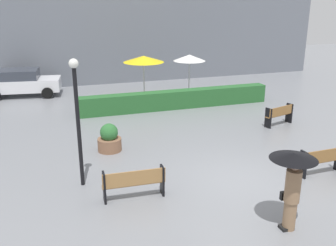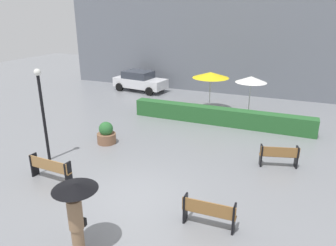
{
  "view_description": "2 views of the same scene",
  "coord_description": "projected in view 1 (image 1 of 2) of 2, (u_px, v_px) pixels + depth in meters",
  "views": [
    {
      "loc": [
        -5.57,
        -9.74,
        5.53
      ],
      "look_at": [
        -1.45,
        2.85,
        1.15
      ],
      "focal_mm": 40.53,
      "sensor_mm": 36.0,
      "label": 1
    },
    {
      "loc": [
        4.61,
        -8.1,
        6.03
      ],
      "look_at": [
        -0.27,
        3.61,
        1.49
      ],
      "focal_mm": 33.5,
      "sensor_mm": 36.0,
      "label": 2
    }
  ],
  "objects": [
    {
      "name": "patio_umbrella_yellow",
      "position": [
        144.0,
        59.0,
        20.9
      ],
      "size": [
        2.26,
        2.26,
        2.5
      ],
      "color": "silver",
      "rests_on": "ground"
    },
    {
      "name": "parked_car",
      "position": [
        22.0,
        82.0,
        22.22
      ],
      "size": [
        4.39,
        2.42,
        1.57
      ],
      "color": "silver",
      "rests_on": "ground"
    },
    {
      "name": "bench_near_right",
      "position": [
        323.0,
        159.0,
        12.33
      ],
      "size": [
        1.58,
        0.38,
        0.9
      ],
      "color": "olive",
      "rests_on": "ground"
    },
    {
      "name": "ground_plane",
      "position": [
        238.0,
        179.0,
        12.17
      ],
      "size": [
        60.0,
        60.0,
        0.0
      ],
      "primitive_type": "plane",
      "color": "gray"
    },
    {
      "name": "patio_umbrella_white",
      "position": [
        189.0,
        58.0,
        21.2
      ],
      "size": [
        1.8,
        1.8,
        2.52
      ],
      "color": "silver",
      "rests_on": "ground"
    },
    {
      "name": "pedestrian_with_umbrella",
      "position": [
        292.0,
        177.0,
        9.17
      ],
      "size": [
        1.15,
        1.15,
        2.02
      ],
      "color": "#8C6B4C",
      "rests_on": "ground"
    },
    {
      "name": "bench_far_right",
      "position": [
        280.0,
        114.0,
        17.13
      ],
      "size": [
        1.55,
        0.73,
        0.9
      ],
      "color": "olive",
      "rests_on": "ground"
    },
    {
      "name": "hedge_strip",
      "position": [
        177.0,
        99.0,
        19.85
      ],
      "size": [
        10.13,
        0.7,
        0.94
      ],
      "primitive_type": "cube",
      "color": "#28602D",
      "rests_on": "ground"
    },
    {
      "name": "bench_near_left",
      "position": [
        134.0,
        182.0,
        10.81
      ],
      "size": [
        1.82,
        0.41,
        0.91
      ],
      "color": "#9E7242",
      "rests_on": "ground"
    },
    {
      "name": "building_facade",
      "position": [
        127.0,
        13.0,
        25.18
      ],
      "size": [
        28.0,
        1.2,
        9.07
      ],
      "primitive_type": "cube",
      "color": "slate",
      "rests_on": "ground"
    },
    {
      "name": "planter_pot",
      "position": [
        109.0,
        139.0,
        14.29
      ],
      "size": [
        0.9,
        0.9,
        1.07
      ],
      "color": "brown",
      "rests_on": "ground"
    },
    {
      "name": "lamp_post",
      "position": [
        77.0,
        111.0,
        11.05
      ],
      "size": [
        0.28,
        0.28,
        3.92
      ],
      "color": "black",
      "rests_on": "ground"
    }
  ]
}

